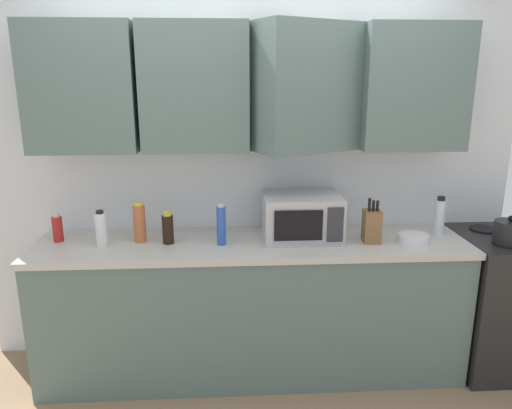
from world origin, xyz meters
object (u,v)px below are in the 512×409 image
(knife_block, at_px, (372,226))
(bowl_ceramic_small, at_px, (413,239))
(bottle_red_sauce, at_px, (58,228))
(microwave, at_px, (302,217))
(bottle_blue_cleaner, at_px, (221,225))
(stove_range, at_px, (511,300))
(bottle_white_jar, at_px, (101,229))
(kettle, at_px, (509,232))
(bottle_clear_tall, at_px, (439,217))
(bottle_spice_jar, at_px, (140,223))
(bottle_soy_dark, at_px, (168,229))

(knife_block, bearing_deg, bowl_ceramic_small, -9.35)
(bowl_ceramic_small, bearing_deg, bottle_red_sauce, 175.64)
(microwave, bearing_deg, knife_block, -13.35)
(bottle_blue_cleaner, xyz_separation_m, bowl_ceramic_small, (1.18, -0.05, -0.10))
(stove_range, xyz_separation_m, bottle_white_jar, (-2.63, -0.02, 0.55))
(kettle, distance_m, bottle_clear_tall, 0.41)
(kettle, bearing_deg, bottle_clear_tall, 149.24)
(kettle, bearing_deg, stove_range, 39.47)
(kettle, bearing_deg, bottle_spice_jar, 175.25)
(bottle_red_sauce, relative_size, bottle_blue_cleaner, 0.72)
(microwave, relative_size, bottle_white_jar, 2.15)
(bottle_blue_cleaner, relative_size, bottle_soy_dark, 1.29)
(bottle_soy_dark, bearing_deg, bottle_blue_cleaner, -7.37)
(stove_range, height_order, microwave, microwave)
(bottle_blue_cleaner, bearing_deg, bottle_red_sauce, 173.30)
(microwave, distance_m, bowl_ceramic_small, 0.69)
(bottle_spice_jar, height_order, bottle_soy_dark, bottle_spice_jar)
(bottle_soy_dark, bearing_deg, kettle, -4.05)
(knife_block, bearing_deg, bottle_soy_dark, 177.78)
(bottle_spice_jar, distance_m, bottle_blue_cleaner, 0.51)
(stove_range, bearing_deg, bottle_red_sauce, 178.37)
(bottle_spice_jar, bearing_deg, microwave, 0.63)
(bottle_red_sauce, distance_m, bottle_blue_cleaner, 1.02)
(kettle, relative_size, bottle_soy_dark, 0.89)
(bottle_spice_jar, relative_size, bottle_clear_tall, 0.98)
(knife_block, relative_size, bottle_soy_dark, 1.42)
(microwave, xyz_separation_m, bottle_soy_dark, (-0.83, -0.05, -0.05))
(bottle_clear_tall, bearing_deg, knife_block, -167.09)
(stove_range, xyz_separation_m, bottle_clear_tall, (-0.52, 0.07, 0.57))
(microwave, relative_size, bowl_ceramic_small, 2.63)
(bottle_white_jar, xyz_separation_m, bottle_clear_tall, (2.12, 0.09, 0.01))
(microwave, relative_size, bottle_soy_dark, 2.42)
(stove_range, xyz_separation_m, microwave, (-1.41, 0.06, 0.59))
(kettle, relative_size, bottle_blue_cleaner, 0.69)
(bowl_ceramic_small, bearing_deg, bottle_soy_dark, 176.57)
(bottle_red_sauce, xyz_separation_m, bottle_blue_cleaner, (1.01, -0.12, 0.04))
(bottle_spice_jar, xyz_separation_m, bottle_blue_cleaner, (0.50, -0.08, 0.00))
(knife_block, height_order, bottle_red_sauce, knife_block)
(bottle_white_jar, distance_m, bottle_soy_dark, 0.39)
(stove_range, height_order, bottle_red_sauce, bottle_red_sauce)
(bottle_red_sauce, height_order, bowl_ceramic_small, bottle_red_sauce)
(kettle, height_order, bottle_spice_jar, bottle_spice_jar)
(microwave, distance_m, bottle_red_sauce, 1.52)
(kettle, relative_size, bottle_clear_tall, 0.69)
(stove_range, distance_m, bottle_soy_dark, 2.30)
(microwave, relative_size, bottle_red_sauce, 2.60)
(kettle, xyz_separation_m, bottle_soy_dark, (-2.07, 0.15, 0.01))
(bottle_spice_jar, bearing_deg, knife_block, -3.54)
(stove_range, bearing_deg, bottle_white_jar, -179.54)
(microwave, height_order, bowl_ceramic_small, microwave)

